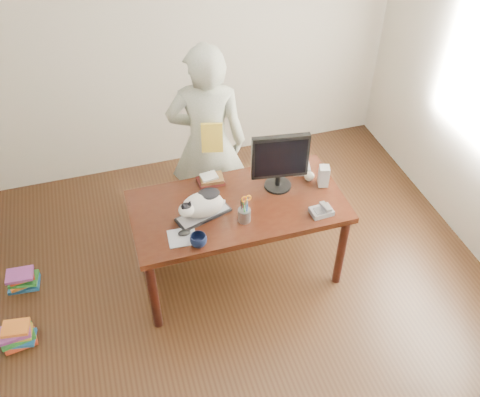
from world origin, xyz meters
name	(u,v)px	position (x,y,z in m)	size (l,w,h in m)	color
room	(267,195)	(0.00, 0.00, 1.35)	(4.50, 4.50, 4.50)	black
desk	(235,212)	(0.00, 0.68, 0.60)	(1.60, 0.80, 0.75)	black
keyboard	(203,214)	(-0.28, 0.55, 0.76)	(0.43, 0.27, 0.02)	black
cat	(201,205)	(-0.29, 0.55, 0.87)	(0.38, 0.28, 0.22)	white
monitor	(280,160)	(0.35, 0.69, 1.02)	(0.43, 0.24, 0.48)	black
pen_cup	(244,214)	(-0.01, 0.42, 0.81)	(0.10, 0.10, 0.23)	gray
mousepad	(182,237)	(-0.47, 0.38, 0.75)	(0.21, 0.19, 0.00)	#A8ACB4
mouse	(184,233)	(-0.45, 0.40, 0.77)	(0.09, 0.06, 0.04)	black
coffee_mug	(198,240)	(-0.38, 0.28, 0.80)	(0.12, 0.12, 0.09)	black
phone	(322,211)	(0.56, 0.33, 0.77)	(0.16, 0.14, 0.07)	slate
speaker	(324,176)	(0.70, 0.63, 0.83)	(0.10, 0.10, 0.17)	#9E9EA1
baseball	(309,176)	(0.61, 0.71, 0.79)	(0.08, 0.08, 0.08)	white
book_stack	(211,179)	(-0.13, 0.90, 0.78)	(0.21, 0.16, 0.07)	#491513
calculator	(300,166)	(0.60, 0.86, 0.78)	(0.19, 0.22, 0.06)	slate
person	(208,143)	(-0.07, 1.24, 0.88)	(0.64, 0.42, 1.75)	silver
held_book	(212,138)	(-0.07, 1.07, 1.05)	(0.18, 0.14, 0.23)	gold
book_pile_a	(18,335)	(-1.75, 0.40, 0.09)	(0.27, 0.22, 0.18)	red
book_pile_b	(23,279)	(-1.72, 0.95, 0.07)	(0.26, 0.20, 0.15)	#195898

